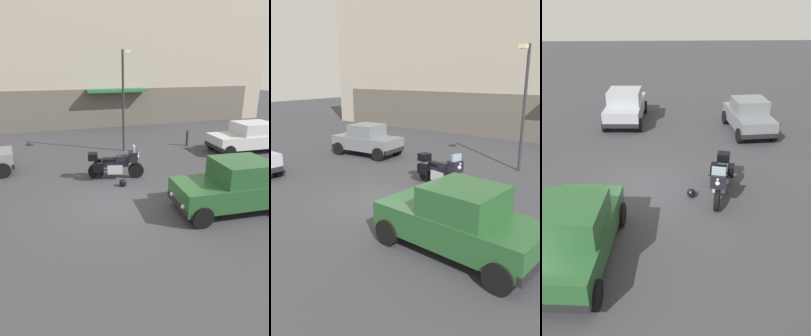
# 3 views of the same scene
# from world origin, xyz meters

# --- Properties ---
(ground_plane) EXTENTS (80.00, 80.00, 0.00)m
(ground_plane) POSITION_xyz_m (0.00, 0.00, 0.00)
(ground_plane) COLOR #38383D
(motorcycle) EXTENTS (2.22, 1.04, 1.36)m
(motorcycle) POSITION_xyz_m (0.43, 2.33, 0.62)
(motorcycle) COLOR black
(motorcycle) RESTS_ON ground
(helmet) EXTENTS (0.28, 0.28, 0.28)m
(helmet) POSITION_xyz_m (0.50, 1.41, 0.14)
(helmet) COLOR black
(helmet) RESTS_ON ground
(car_hatchback_near) EXTENTS (3.97, 2.05, 1.64)m
(car_hatchback_near) POSITION_xyz_m (3.32, -1.55, 0.81)
(car_hatchback_near) COLOR #235128
(car_hatchback_near) RESTS_ON ground
(car_compact_side) EXTENTS (3.57, 1.95, 1.56)m
(car_compact_side) POSITION_xyz_m (-5.22, 4.47, 0.77)
(car_compact_side) COLOR slate
(car_compact_side) RESTS_ON ground
(car_wagon_end) EXTENTS (3.94, 1.95, 1.64)m
(car_wagon_end) POSITION_xyz_m (-6.88, -1.26, 0.81)
(car_wagon_end) COLOR #9EA3AD
(car_wagon_end) RESTS_ON ground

